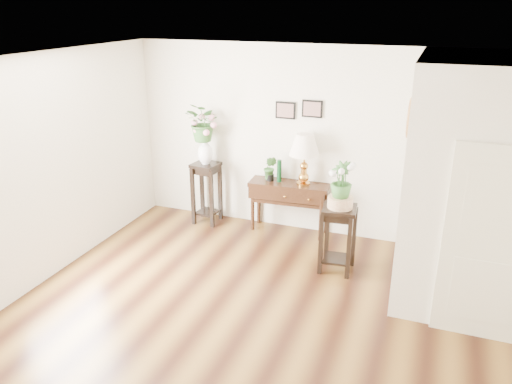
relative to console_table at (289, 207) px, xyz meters
The scene contains 19 objects.
floor 2.64m from the console_table, 78.65° to the right, with size 6.00×5.50×0.02m, color brown.
ceiling 3.55m from the console_table, 78.65° to the right, with size 6.00×5.50×0.02m, color white.
wall_back 1.14m from the console_table, 20.07° to the left, with size 6.00×0.02×2.80m, color white.
wall_left 3.71m from the console_table, 134.13° to the right, with size 0.02×5.50×2.80m, color white.
partition 2.91m from the console_table, 16.76° to the right, with size 1.80×1.95×2.80m, color white.
door 3.23m from the console_table, 34.36° to the right, with size 0.90×0.05×2.10m, color beige.
art_print_left 1.47m from the console_table, 128.98° to the left, with size 0.30×0.02×0.25m, color black.
art_print_right 1.53m from the console_table, 32.44° to the left, with size 0.30×0.02×0.25m, color black.
wall_ornament 2.44m from the console_table, 21.58° to the right, with size 0.51×0.51×0.07m, color #AB7749.
console_table is the anchor object (origin of this frame).
table_lamp 0.78m from the console_table, ahead, with size 0.44×0.44×0.78m, color #C38735.
green_vase 0.59m from the console_table, behind, with size 0.07×0.07×0.34m, color #0A3316.
potted_plant 0.66m from the console_table, behind, with size 0.20×0.16×0.37m, color #306229.
plant_stand_a 1.34m from the console_table, behind, with size 0.38×0.38×0.99m, color black.
porcelain_vase 1.56m from the console_table, behind, with size 0.23×0.23×0.40m, color white, non-canonical shape.
lily_arrangement 1.85m from the console_table, behind, with size 0.54×0.46×0.60m, color #306229.
plant_stand_b 1.31m from the console_table, 44.02° to the right, with size 0.42×0.42×0.89m, color black.
ceramic_bowl 1.43m from the console_table, 44.02° to the right, with size 0.32×0.32×0.14m, color beige.
narcissus 1.57m from the console_table, 44.02° to the right, with size 0.27×0.27×0.48m, color #306229.
Camera 1 is at (1.47, -4.20, 3.33)m, focal length 35.00 mm.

